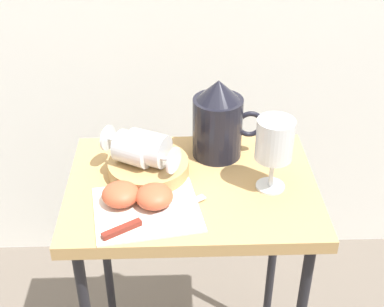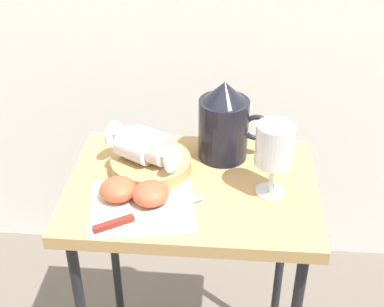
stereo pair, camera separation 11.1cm
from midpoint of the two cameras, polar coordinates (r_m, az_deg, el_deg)
curtain_drape at (r=1.64m, az=-2.72°, el=15.27°), size 2.40×0.03×1.84m
table at (r=1.26m, az=-2.54°, el=-6.25°), size 0.56×0.41×0.71m
linen_napkin at (r=1.14m, az=-7.62°, el=-5.98°), size 0.25×0.22×0.00m
basket_tray at (r=1.24m, az=-7.19°, el=-1.57°), size 0.18×0.18×0.03m
pitcher at (r=1.26m, az=0.26°, el=2.92°), size 0.17×0.12×0.20m
wine_glass_upright at (r=1.14m, az=5.97°, el=1.01°), size 0.08×0.08×0.17m
wine_glass_tipped_near at (r=1.20m, az=-7.52°, el=0.53°), size 0.16×0.13×0.08m
wine_glass_tipped_far at (r=1.20m, az=-8.58°, el=0.34°), size 0.16×0.13×0.07m
apple_half_left at (r=1.15m, az=-10.33°, el=-4.36°), size 0.08×0.08×0.04m
apple_half_right at (r=1.13m, az=-6.82°, el=-4.62°), size 0.08×0.08×0.04m
knife at (r=1.10m, az=-8.41°, el=-7.30°), size 0.21×0.14×0.01m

